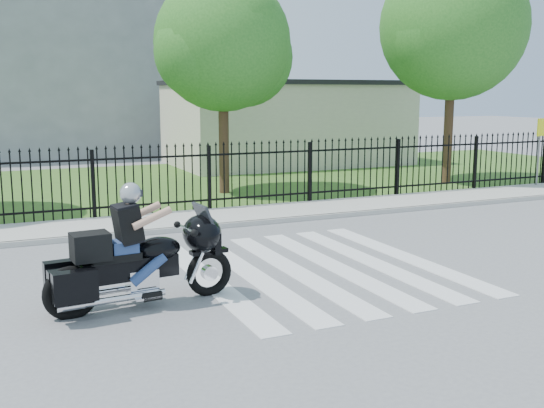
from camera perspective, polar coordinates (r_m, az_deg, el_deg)
name	(u,v)px	position (r m, az deg, el deg)	size (l,w,h in m)	color
ground	(314,268)	(11.71, 3.82, -5.77)	(120.00, 120.00, 0.00)	slate
crosswalk	(314,268)	(11.70, 3.82, -5.75)	(5.00, 5.50, 0.01)	silver
sidewalk	(222,217)	(16.16, -4.48, -1.18)	(40.00, 2.00, 0.12)	#ADAAA3
curb	(236,224)	(15.24, -3.21, -1.84)	(40.00, 0.12, 0.12)	#ADAAA3
grass_strip	(156,184)	(22.80, -10.40, 1.81)	(40.00, 12.00, 0.02)	#375E20
iron_fence	(209,179)	(16.96, -5.65, 2.22)	(26.00, 0.04, 1.80)	black
tree_mid	(223,43)	(20.19, -4.45, 14.16)	(4.20, 4.20, 6.78)	#382316
tree_right	(453,27)	(23.37, 15.93, 15.02)	(5.00, 5.00, 7.90)	#382316
building_low	(287,125)	(28.75, 1.31, 7.10)	(10.00, 6.00, 3.50)	beige
building_low_roof	(287,83)	(28.72, 1.32, 10.79)	(10.20, 6.20, 0.20)	black
building_tall	(29,37)	(36.14, -20.96, 13.79)	(15.00, 10.00, 12.00)	#94989D
motorcycle_rider	(137,256)	(9.65, -12.02, -4.54)	(2.91, 1.05, 1.92)	black
traffic_sign	(540,138)	(22.92, 22.88, 5.50)	(0.47, 0.20, 2.22)	slate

